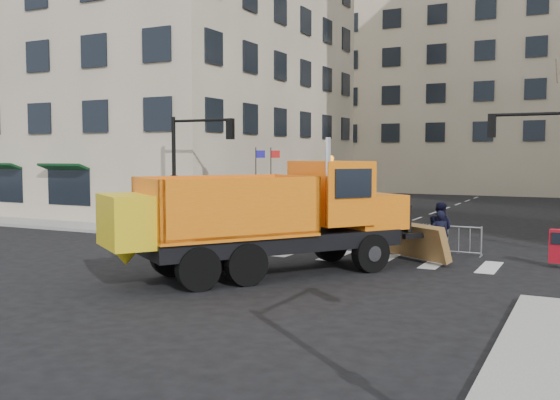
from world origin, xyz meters
The scene contains 12 objects.
ground centered at (0.00, 0.00, 0.00)m, with size 120.00×120.00×0.00m, color black.
sidewalk_back centered at (0.00, 8.50, 0.07)m, with size 64.00×5.00×0.15m, color gray.
building_left centered at (-20.00, 20.00, 13.00)m, with size 24.00×22.00×26.00m, color tan.
building_far centered at (0.00, 52.00, 12.00)m, with size 30.00×18.00×24.00m, color tan.
traffic_light_left centered at (-8.00, 7.50, 2.70)m, with size 0.18×0.18×5.40m, color black.
crowd_barriers centered at (-0.75, 7.60, 0.55)m, with size 12.60×0.60×1.10m, color #9EA0A5, non-canonical shape.
plow_truck centered at (0.13, 1.08, 1.87)m, with size 8.57×10.52×4.20m.
cop_a centered at (4.37, 5.87, 0.89)m, with size 0.65×0.43×1.78m, color black.
cop_b centered at (4.12, 7.00, 0.99)m, with size 0.96×0.75×1.97m, color black.
cop_c centered at (4.17, 5.90, 0.79)m, with size 0.93×0.39×1.59m, color black.
worker centered at (-6.05, 6.80, 1.01)m, with size 1.11×0.64×1.72m, color #DAF41C.
newspaper_box centered at (8.05, 6.54, 0.70)m, with size 0.45×0.40×1.10m, color maroon.
Camera 1 is at (9.06, -15.61, 3.67)m, focal length 40.00 mm.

